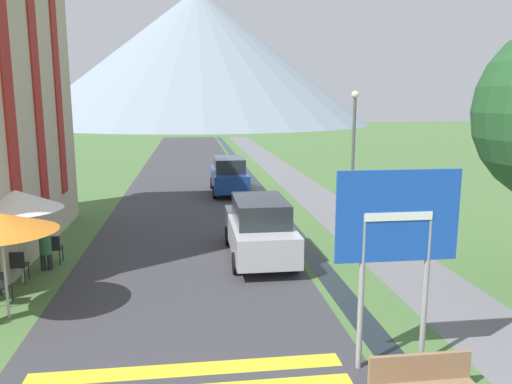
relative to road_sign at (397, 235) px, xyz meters
The scene contains 14 objects.
ground_plane 16.61m from the road_sign, 93.68° to the left, with size 160.00×160.00×0.00m, color #476B38.
road 26.75m from the road_sign, 97.67° to the left, with size 6.40×60.00×0.01m.
footpath 26.63m from the road_sign, 84.50° to the left, with size 2.20×60.00×0.01m.
drainage_channel 26.51m from the road_sign, 89.69° to the left, with size 0.60×60.00×0.00m.
mountain_distant 95.54m from the road_sign, 90.93° to the left, with size 67.54×67.54×25.90m.
road_sign is the anchor object (origin of this frame).
parked_car_near 6.76m from the road_sign, 102.76° to the left, with size 1.82×4.48×1.82m.
parked_car_far 17.16m from the road_sign, 95.15° to the left, with size 1.78×4.43×1.82m.
cafe_chair_far_right 10.04m from the road_sign, 138.23° to the left, with size 0.40×0.40×0.85m.
cafe_chair_middle 9.58m from the road_sign, 146.87° to the left, with size 0.40×0.40×0.85m.
cafe_umbrella_front_orange 7.97m from the road_sign, 158.11° to the left, with size 2.31×2.31×2.31m.
cafe_umbrella_middle_white 9.34m from the road_sign, 146.49° to the left, with size 2.26×2.26×2.42m.
person_seated_far 9.76m from the road_sign, 140.72° to the left, with size 0.32×0.32×1.28m.
streetlamp 10.83m from the road_sign, 75.56° to the left, with size 0.28×0.28×4.97m.
Camera 1 is at (-2.36, -4.14, 4.63)m, focal length 35.00 mm.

